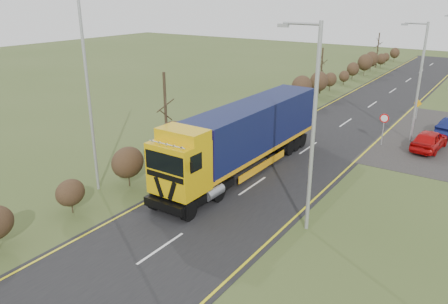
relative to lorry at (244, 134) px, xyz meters
name	(u,v)px	position (x,y,z in m)	size (l,w,h in m)	color
ground	(213,213)	(1.65, -5.70, -2.44)	(160.00, 160.00, 0.00)	#3C4D21
road	(296,156)	(1.65, 4.30, -2.43)	(8.00, 120.00, 0.02)	black
layby	(426,136)	(8.15, 14.30, -2.43)	(6.00, 18.00, 0.02)	#2A2725
lane_markings	(295,157)	(1.65, 4.00, -2.41)	(7.52, 116.00, 0.01)	gold
hedgerow	(208,127)	(-4.35, 2.20, -0.82)	(2.24, 102.04, 6.05)	black
lorry	(244,134)	(0.00, 0.00, 0.00)	(3.00, 15.42, 4.29)	black
car_red_hatchback	(429,140)	(8.94, 10.84, -1.71)	(1.73, 4.30, 1.46)	#AF0809
streetlight_near	(311,122)	(6.12, -4.44, 2.86)	(2.03, 0.19, 9.59)	#A0A2A5
streetlight_mid	(418,78)	(7.34, 12.16, 2.39)	(1.87, 0.18, 8.77)	#A0A2A5
left_pole	(89,99)	(-5.55, -6.98, 2.84)	(0.16, 0.16, 10.56)	#A0A2A5
speed_sign	(384,123)	(5.85, 9.99, -0.75)	(0.66, 0.10, 2.41)	#A0A2A5
warning_board	(417,108)	(6.46, 18.93, -1.35)	(0.69, 0.11, 1.80)	#A0A2A5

